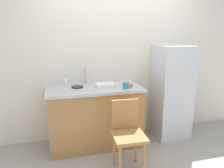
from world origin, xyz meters
TOP-DOWN VIEW (x-y plane):
  - ground_plane at (0.00, 0.00)m, footprint 8.00×8.00m
  - back_wall at (0.00, 1.00)m, footprint 4.80×0.10m
  - cabinet_base at (-0.41, 0.65)m, footprint 1.37×0.60m
  - countertop at (-0.41, 0.65)m, footprint 1.41×0.64m
  - faucet at (-0.51, 0.90)m, footprint 0.02×0.02m
  - refrigerator at (0.85, 0.67)m, footprint 0.54×0.57m
  - chair at (-0.12, -0.03)m, footprint 0.41×0.41m
  - dish_tray at (-0.26, 0.66)m, footprint 0.28×0.20m
  - terracotta_bowl at (0.08, 0.59)m, footprint 0.15×0.15m
  - hotplate at (-0.66, 0.71)m, footprint 0.17×0.17m
  - cup_white at (-0.82, 0.82)m, footprint 0.06×0.06m
  - cup_teal at (0.01, 0.47)m, footprint 0.08×0.08m

SIDE VIEW (x-z plane):
  - ground_plane at x=0.00m, z-range 0.00..0.00m
  - cabinet_base at x=-0.41m, z-range 0.00..0.88m
  - chair at x=-0.12m, z-range 0.05..0.94m
  - refrigerator at x=0.85m, z-range 0.00..1.52m
  - countertop at x=-0.41m, z-range 0.88..0.92m
  - hotplate at x=-0.66m, z-range 0.92..0.94m
  - terracotta_bowl at x=0.08m, z-range 0.92..0.96m
  - dish_tray at x=-0.26m, z-range 0.92..0.97m
  - cup_teal at x=0.01m, z-range 0.92..1.02m
  - cup_white at x=-0.82m, z-range 0.92..1.03m
  - faucet at x=-0.51m, z-range 0.92..1.20m
  - back_wall at x=0.00m, z-range 0.00..2.59m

